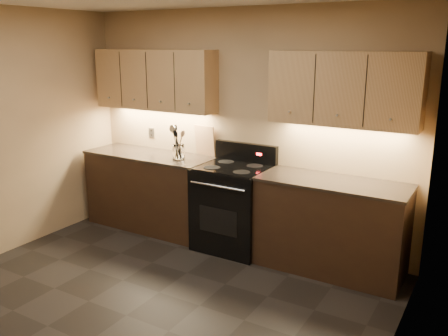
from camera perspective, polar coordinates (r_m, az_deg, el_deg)
The scene contains 16 objects.
floor at distance 4.26m, azimuth -11.66°, elevation -16.97°, with size 4.00×4.00×0.00m, color black.
wall_back at distance 5.34m, azimuth 2.16°, elevation 4.86°, with size 4.00×0.04×2.60m, color tan.
wall_right at distance 2.82m, azimuth 18.55°, elevation -5.02°, with size 0.04×4.00×2.60m, color tan.
counter_left at distance 5.90m, azimuth -8.77°, elevation -2.69°, with size 1.62×0.62×0.93m.
counter_right at distance 4.85m, azimuth 12.72°, elevation -6.80°, with size 1.46×0.62×0.93m.
stove at distance 5.24m, azimuth 1.16°, elevation -4.62°, with size 0.76×0.68×1.14m.
upper_cab_left at distance 5.77m, azimuth -8.33°, elevation 10.46°, with size 1.60×0.30×0.70m, color tan.
upper_cab_right at distance 4.68m, azimuth 14.24°, elevation 9.20°, with size 1.44×0.30×0.70m, color tan.
outlet_plate at distance 6.09m, azimuth -8.71°, elevation 4.21°, with size 0.09×0.01×0.12m, color #B2B5BA.
utensil_crock at distance 5.46m, azimuth -5.48°, elevation 1.91°, with size 0.18×0.18×0.17m.
cutting_board at distance 5.60m, azimuth -2.32°, elevation 3.33°, with size 0.28×0.02×0.36m, color tan.
wooden_spoon at distance 5.44m, azimuth -5.86°, elevation 2.90°, with size 0.06×0.06×0.32m, color tan, non-canonical shape.
black_spoon at distance 5.46m, azimuth -5.34°, elevation 2.94°, with size 0.06×0.06×0.32m, color black, non-canonical shape.
black_turner at distance 5.41m, azimuth -5.61°, elevation 3.16°, with size 0.08×0.08×0.38m, color black, non-canonical shape.
steel_spatula at distance 5.42m, azimuth -5.22°, elevation 3.27°, with size 0.08×0.08×0.39m, color silver, non-canonical shape.
steel_skimmer at distance 5.40m, azimuth -5.43°, elevation 3.07°, with size 0.09×0.09×0.37m, color silver, non-canonical shape.
Camera 1 is at (2.52, -2.62, 2.22)m, focal length 38.00 mm.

